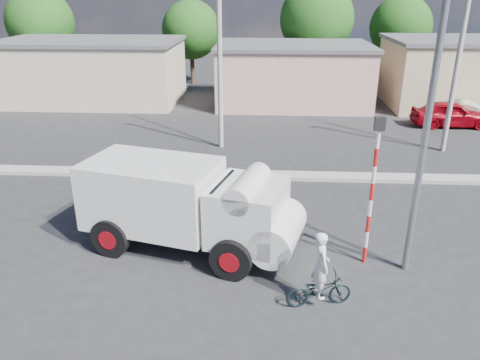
# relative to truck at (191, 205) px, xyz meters

# --- Properties ---
(ground_plane) EXTENTS (120.00, 120.00, 0.00)m
(ground_plane) POSITION_rel_truck_xyz_m (1.94, -1.98, -1.49)
(ground_plane) COLOR #28282B
(ground_plane) RESTS_ON ground
(median) EXTENTS (40.00, 0.80, 0.16)m
(median) POSITION_rel_truck_xyz_m (1.94, 6.02, -1.41)
(median) COLOR #99968E
(median) RESTS_ON ground
(truck) EXTENTS (6.88, 3.96, 2.68)m
(truck) POSITION_rel_truck_xyz_m (0.00, 0.00, 0.00)
(truck) COLOR black
(truck) RESTS_ON ground
(bicycle) EXTENTS (1.76, 0.92, 0.88)m
(bicycle) POSITION_rel_truck_xyz_m (3.60, -2.59, -1.05)
(bicycle) COLOR black
(bicycle) RESTS_ON ground
(cyclist) EXTENTS (0.55, 0.72, 1.77)m
(cyclist) POSITION_rel_truck_xyz_m (3.60, -2.59, -0.60)
(cyclist) COLOR white
(cyclist) RESTS_ON ground
(car_cream) EXTENTS (4.04, 2.51, 1.26)m
(car_cream) POSITION_rel_truck_xyz_m (14.12, 15.43, -0.86)
(car_cream) COLOR beige
(car_cream) RESTS_ON ground
(car_red) EXTENTS (4.38, 1.79, 1.49)m
(car_red) POSITION_rel_truck_xyz_m (12.83, 14.57, -0.74)
(car_red) COLOR #96030F
(car_red) RESTS_ON ground
(traffic_pole) EXTENTS (0.28, 0.18, 4.36)m
(traffic_pole) POSITION_rel_truck_xyz_m (5.14, -0.48, 1.11)
(traffic_pole) COLOR red
(traffic_pole) RESTS_ON ground
(streetlight) EXTENTS (2.34, 0.22, 9.00)m
(streetlight) POSITION_rel_truck_xyz_m (6.08, -0.78, 3.47)
(streetlight) COLOR slate
(streetlight) RESTS_ON ground
(building_row) EXTENTS (37.80, 7.30, 4.44)m
(building_row) POSITION_rel_truck_xyz_m (3.04, 20.02, 0.65)
(building_row) COLOR beige
(building_row) RESTS_ON ground
(tree_row) EXTENTS (51.24, 7.43, 8.42)m
(tree_row) POSITION_rel_truck_xyz_m (9.39, 26.55, 3.47)
(tree_row) COLOR #38281E
(tree_row) RESTS_ON ground
(utility_poles) EXTENTS (35.40, 0.24, 8.00)m
(utility_poles) POSITION_rel_truck_xyz_m (5.19, 10.02, 2.58)
(utility_poles) COLOR #99968E
(utility_poles) RESTS_ON ground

